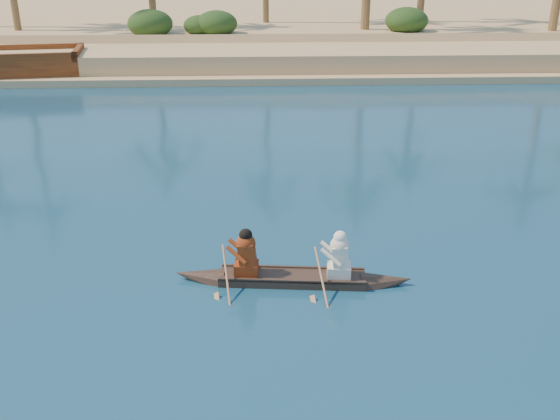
{
  "coord_description": "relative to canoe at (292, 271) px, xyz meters",
  "views": [
    {
      "loc": [
        3.9,
        -8.97,
        6.23
      ],
      "look_at": [
        4.46,
        3.61,
        0.99
      ],
      "focal_mm": 40.0,
      "sensor_mm": 36.0,
      "label": 1
    }
  ],
  "objects": [
    {
      "name": "sandy_embankment",
      "position": [
        -4.64,
        44.73,
        0.27
      ],
      "size": [
        150.0,
        51.0,
        1.5
      ],
      "color": "tan",
      "rests_on": "ground"
    },
    {
      "name": "ground",
      "position": [
        -4.64,
        -2.15,
        -0.26
      ],
      "size": [
        160.0,
        160.0,
        0.0
      ],
      "primitive_type": "plane",
      "color": "#0B2E4A",
      "rests_on": "ground"
    },
    {
      "name": "canoe",
      "position": [
        0.0,
        0.0,
        0.0
      ],
      "size": [
        4.86,
        1.11,
        1.33
      ],
      "rotation": [
        0.0,
        0.0,
        -0.1
      ],
      "color": "#3F2C22",
      "rests_on": "ground"
    },
    {
      "name": "shrub_cluster",
      "position": [
        -4.64,
        29.35,
        0.94
      ],
      "size": [
        100.0,
        6.0,
        2.4
      ],
      "primitive_type": null,
      "color": "#213B15",
      "rests_on": "ground"
    }
  ]
}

